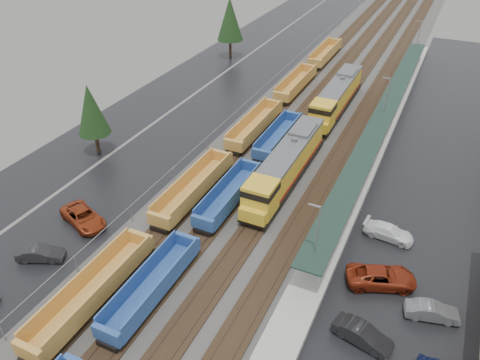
% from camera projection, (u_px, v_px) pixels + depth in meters
% --- Properties ---
extents(ballast_strip, '(20.00, 160.00, 0.08)m').
position_uv_depth(ballast_strip, '(332.00, 96.00, 74.29)').
color(ballast_strip, '#302D2B').
rests_on(ballast_strip, ground).
extents(trackbed, '(14.60, 160.00, 0.22)m').
position_uv_depth(trackbed, '(332.00, 95.00, 74.23)').
color(trackbed, black).
rests_on(trackbed, ground).
extents(west_parking_lot, '(10.00, 160.00, 0.02)m').
position_uv_depth(west_parking_lot, '(247.00, 81.00, 79.64)').
color(west_parking_lot, black).
rests_on(west_parking_lot, ground).
extents(west_road, '(9.00, 160.00, 0.02)m').
position_uv_depth(west_road, '(196.00, 72.00, 83.19)').
color(west_road, black).
rests_on(west_road, ground).
extents(east_commuter_lot, '(16.00, 100.00, 0.02)m').
position_uv_depth(east_commuter_lot, '(455.00, 149.00, 60.00)').
color(east_commuter_lot, black).
rests_on(east_commuter_lot, ground).
extents(station_platform, '(3.00, 80.00, 8.00)m').
position_uv_depth(station_platform, '(381.00, 129.00, 62.98)').
color(station_platform, '#9E9B93').
rests_on(station_platform, ground).
extents(chainlink_fence, '(0.08, 160.04, 2.02)m').
position_uv_depth(chainlink_fence, '(274.00, 80.00, 75.62)').
color(chainlink_fence, gray).
rests_on(chainlink_fence, ground).
extents(tree_west_near, '(3.96, 3.96, 9.00)m').
position_uv_depth(tree_west_near, '(91.00, 110.00, 56.26)').
color(tree_west_near, '#332316').
rests_on(tree_west_near, ground).
extents(tree_west_far, '(4.84, 4.84, 11.00)m').
position_uv_depth(tree_west_far, '(230.00, 19.00, 86.12)').
color(tree_west_far, '#332316').
rests_on(tree_west_far, ground).
extents(locomotive_lead, '(3.02, 19.92, 4.51)m').
position_uv_depth(locomotive_lead, '(285.00, 166.00, 51.86)').
color(locomotive_lead, black).
rests_on(locomotive_lead, ground).
extents(locomotive_trail, '(3.02, 19.92, 4.51)m').
position_uv_depth(locomotive_trail, '(336.00, 98.00, 67.73)').
color(locomotive_trail, black).
rests_on(locomotive_trail, ground).
extents(well_string_yellow, '(2.60, 96.61, 2.31)m').
position_uv_depth(well_string_yellow, '(228.00, 154.00, 56.73)').
color(well_string_yellow, '#C28736').
rests_on(well_string_yellow, ground).
extents(well_string_blue, '(2.48, 69.83, 2.20)m').
position_uv_depth(well_string_blue, '(152.00, 286.00, 38.62)').
color(well_string_blue, navy).
rests_on(well_string_blue, ground).
extents(parked_car_west_b, '(3.09, 4.46, 1.39)m').
position_uv_depth(parked_car_west_b, '(40.00, 254.00, 42.49)').
color(parked_car_west_b, black).
rests_on(parked_car_west_b, ground).
extents(parked_car_west_c, '(4.48, 6.27, 1.59)m').
position_uv_depth(parked_car_west_c, '(83.00, 217.00, 46.87)').
color(parked_car_west_c, maroon).
rests_on(parked_car_west_c, ground).
extents(parked_car_east_a, '(2.58, 4.81, 1.51)m').
position_uv_depth(parked_car_east_a, '(362.00, 335.00, 34.97)').
color(parked_car_east_a, black).
rests_on(parked_car_east_a, ground).
extents(parked_car_east_b, '(4.72, 6.50, 1.64)m').
position_uv_depth(parked_car_east_b, '(381.00, 277.00, 39.89)').
color(parked_car_east_b, maroon).
rests_on(parked_car_east_b, ground).
extents(parked_car_east_c, '(2.33, 4.92, 1.38)m').
position_uv_depth(parked_car_east_c, '(389.00, 232.00, 45.07)').
color(parked_car_east_c, white).
rests_on(parked_car_east_c, ground).
extents(parked_car_east_e, '(2.42, 4.42, 1.38)m').
position_uv_depth(parked_car_east_e, '(432.00, 312.00, 36.92)').
color(parked_car_east_e, '#5B5F61').
rests_on(parked_car_east_e, ground).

